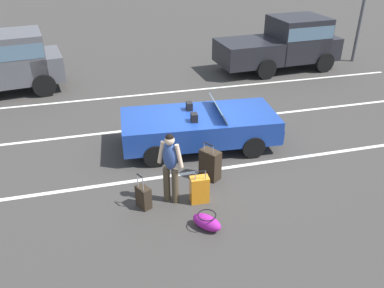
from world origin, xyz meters
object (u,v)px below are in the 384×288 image
Objects in this scene: traveler_person at (170,165)px; parked_pickup_truck_far at (287,42)px; convertible_car at (207,126)px; suitcase_large_black at (210,164)px; suitcase_medium_bright at (199,189)px; duffel_bag at (207,222)px; suitcase_small_carryon at (144,197)px.

traveler_person is 10.23m from parked_pickup_truck_far.
convertible_car is 4.42× the size of suitcase_large_black.
suitcase_medium_bright is 0.16× the size of parked_pickup_truck_far.
suitcase_large_black reaches higher than suitcase_medium_bright.
parked_pickup_truck_far is at bearing 18.66° from suitcase_large_black.
suitcase_large_black reaches higher than duffel_bag.
suitcase_medium_bright is (-0.50, -0.84, -0.06)m from suitcase_large_black.
parked_pickup_truck_far reaches higher than convertible_car.
suitcase_small_carryon reaches higher than suitcase_medium_bright.
suitcase_large_black is 0.98m from suitcase_medium_bright.
duffel_bag is (-0.97, -3.29, -0.43)m from convertible_car.
duffel_bag is at bearing -128.23° from parked_pickup_truck_far.
duffel_bag is at bearing 175.66° from suitcase_medium_bright.
duffel_bag is 10.83m from parked_pickup_truck_far.
suitcase_small_carryon is at bearing 137.45° from duffel_bag.
traveler_person is 0.32× the size of parked_pickup_truck_far.
parked_pickup_truck_far is at bearing 52.47° from convertible_car.
convertible_car is 2.56m from suitcase_medium_bright.
convertible_car is at bearing -136.16° from parked_pickup_truck_far.
suitcase_medium_bright is at bearing -154.85° from suitcase_large_black.
duffel_bag is (-0.59, -1.73, -0.21)m from suitcase_large_black.
duffel_bag is 0.41× the size of traveler_person.
suitcase_large_black is 1.39m from traveler_person.
suitcase_large_black is at bearing -22.18° from traveler_person.
suitcase_large_black is 1.84m from duffel_bag.
duffel_bag is 1.41m from traveler_person.
convertible_car reaches higher than suitcase_large_black.
parked_pickup_truck_far reaches higher than traveler_person.
suitcase_large_black is 9.07m from parked_pickup_truck_far.
traveler_person reaches higher than suitcase_medium_bright.
convertible_car is at bearing 42.44° from suitcase_large_black.
suitcase_medium_bright is (-0.87, -2.40, -0.28)m from convertible_car.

